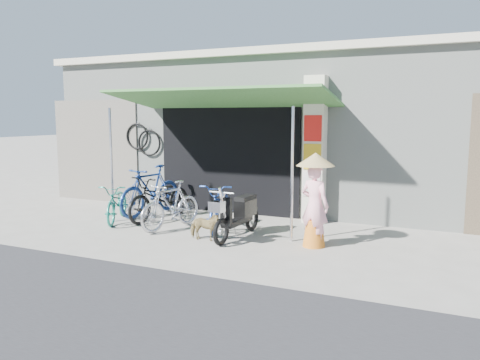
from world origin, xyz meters
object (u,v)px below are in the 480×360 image
at_px(bike_silver, 171,205).
at_px(nun, 315,200).
at_px(bike_teal, 117,203).
at_px(bike_blue, 151,190).
at_px(moped, 238,215).
at_px(bike_navy, 220,205).
at_px(bike_black, 160,197).
at_px(street_dog, 204,227).

relative_size(bike_silver, nun, 0.98).
bearing_deg(bike_teal, bike_blue, 47.61).
height_order(bike_silver, moped, bike_silver).
height_order(bike_blue, bike_navy, bike_blue).
bearing_deg(bike_black, bike_silver, -34.38).
relative_size(street_dog, nun, 0.38).
distance_m(bike_teal, bike_silver, 1.38).
distance_m(moped, nun, 1.46).
height_order(bike_silver, nun, nun).
relative_size(moped, nun, 1.03).
distance_m(bike_black, bike_silver, 0.88).
distance_m(bike_navy, street_dog, 0.97).
bearing_deg(bike_teal, bike_navy, -16.88).
relative_size(bike_blue, street_dog, 3.08).
height_order(bike_black, moped, bike_black).
xyz_separation_m(bike_navy, moped, (0.61, -0.49, -0.04)).
xyz_separation_m(bike_black, nun, (3.53, -0.70, 0.32)).
relative_size(bike_silver, moped, 0.95).
height_order(bike_black, nun, nun).
xyz_separation_m(bike_black, bike_navy, (1.51, -0.18, -0.02)).
height_order(bike_teal, street_dog, bike_teal).
distance_m(bike_black, street_dog, 2.01).
bearing_deg(bike_navy, moped, -54.50).
relative_size(bike_teal, nun, 0.96).
height_order(bike_navy, moped, moped).
relative_size(bike_black, nun, 1.15).
xyz_separation_m(street_dog, nun, (1.87, 0.42, 0.55)).
bearing_deg(bike_black, street_dog, -25.48).
height_order(bike_teal, bike_navy, bike_navy).
height_order(bike_teal, bike_blue, bike_blue).
relative_size(street_dog, moped, 0.36).
relative_size(bike_teal, bike_black, 0.83).
bearing_deg(moped, bike_navy, 145.16).
distance_m(bike_teal, bike_blue, 0.89).
height_order(bike_blue, street_dog, bike_blue).
relative_size(bike_teal, bike_silver, 0.97).
xyz_separation_m(bike_teal, bike_black, (0.74, 0.49, 0.08)).
bearing_deg(bike_blue, bike_silver, -30.69).
relative_size(bike_black, bike_silver, 1.17).
distance_m(bike_blue, bike_navy, 2.05).
bearing_deg(bike_black, bike_teal, -137.67).
distance_m(bike_silver, street_dog, 1.16).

